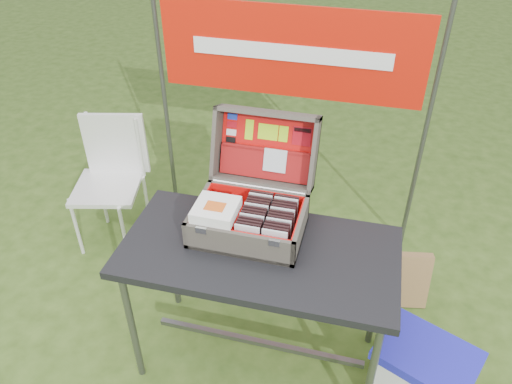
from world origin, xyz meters
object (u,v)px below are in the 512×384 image
(cooler, at_px, (421,377))
(suitcase, at_px, (252,186))
(table, at_px, (259,307))
(chair, at_px, (107,189))
(cardboard_box, at_px, (400,280))

(cooler, bearing_deg, suitcase, -169.62)
(table, relative_size, suitcase, 2.42)
(table, distance_m, chair, 1.38)
(cooler, xyz_separation_m, cardboard_box, (-0.12, 0.66, -0.01))
(cooler, distance_m, cardboard_box, 0.67)
(suitcase, distance_m, cardboard_box, 1.24)
(chair, bearing_deg, cardboard_box, -16.18)
(cardboard_box, bearing_deg, suitcase, -161.58)
(cooler, bearing_deg, chair, -176.09)
(table, bearing_deg, chair, 150.11)
(suitcase, relative_size, cooler, 1.19)
(suitcase, height_order, chair, suitcase)
(table, bearing_deg, suitcase, 115.28)
(cooler, xyz_separation_m, chair, (-2.04, 0.73, 0.26))
(cardboard_box, bearing_deg, table, -150.69)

